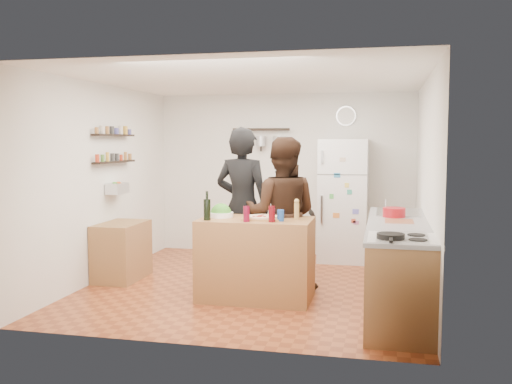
% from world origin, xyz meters
% --- Properties ---
extents(room_shell, '(4.20, 4.20, 4.20)m').
position_xyz_m(room_shell, '(0.00, 0.39, 1.25)').
color(room_shell, brown).
rests_on(room_shell, ground).
extents(prep_island, '(1.25, 0.72, 0.91)m').
position_xyz_m(prep_island, '(0.15, -0.55, 0.46)').
color(prep_island, olive).
rests_on(prep_island, floor).
extents(pizza_board, '(0.42, 0.34, 0.02)m').
position_xyz_m(pizza_board, '(0.23, -0.57, 0.92)').
color(pizza_board, olive).
rests_on(pizza_board, prep_island).
extents(pizza, '(0.34, 0.34, 0.02)m').
position_xyz_m(pizza, '(0.23, -0.57, 0.94)').
color(pizza, beige).
rests_on(pizza, pizza_board).
extents(salad_bowl, '(0.28, 0.28, 0.06)m').
position_xyz_m(salad_bowl, '(-0.27, -0.50, 0.94)').
color(salad_bowl, white).
rests_on(salad_bowl, prep_island).
extents(wine_bottle, '(0.08, 0.08, 0.23)m').
position_xyz_m(wine_bottle, '(-0.35, -0.77, 1.03)').
color(wine_bottle, black).
rests_on(wine_bottle, prep_island).
extents(wine_glass_near, '(0.07, 0.07, 0.17)m').
position_xyz_m(wine_glass_near, '(0.10, -0.79, 0.99)').
color(wine_glass_near, '#5D081E').
rests_on(wine_glass_near, prep_island).
extents(wine_glass_far, '(0.07, 0.07, 0.17)m').
position_xyz_m(wine_glass_far, '(0.37, -0.75, 1.00)').
color(wine_glass_far, '#59070E').
rests_on(wine_glass_far, prep_island).
extents(pepper_mill, '(0.06, 0.06, 0.18)m').
position_xyz_m(pepper_mill, '(0.60, -0.50, 1.00)').
color(pepper_mill, '#A28144').
rests_on(pepper_mill, prep_island).
extents(salt_canister, '(0.08, 0.08, 0.12)m').
position_xyz_m(salt_canister, '(0.45, -0.67, 0.97)').
color(salt_canister, '#1A4493').
rests_on(salt_canister, prep_island).
extents(person_left, '(0.78, 0.58, 1.94)m').
position_xyz_m(person_left, '(-0.16, 0.07, 0.97)').
color(person_left, black).
rests_on(person_left, floor).
extents(person_center, '(0.90, 0.71, 1.82)m').
position_xyz_m(person_center, '(0.36, -0.12, 0.91)').
color(person_center, black).
rests_on(person_center, floor).
extents(person_back, '(1.02, 0.78, 1.62)m').
position_xyz_m(person_back, '(0.28, 0.55, 0.81)').
color(person_back, '#2E2B29').
rests_on(person_back, floor).
extents(counter_run, '(0.63, 2.63, 0.90)m').
position_xyz_m(counter_run, '(1.70, -0.55, 0.45)').
color(counter_run, '#9E7042').
rests_on(counter_run, floor).
extents(stove_top, '(0.60, 0.62, 0.02)m').
position_xyz_m(stove_top, '(1.70, -1.50, 0.91)').
color(stove_top, white).
rests_on(stove_top, counter_run).
extents(skillet, '(0.24, 0.24, 0.05)m').
position_xyz_m(skillet, '(1.60, -1.60, 0.94)').
color(skillet, black).
rests_on(skillet, stove_top).
extents(sink, '(0.50, 0.80, 0.03)m').
position_xyz_m(sink, '(1.70, 0.30, 0.92)').
color(sink, silver).
rests_on(sink, counter_run).
extents(cutting_board, '(0.30, 0.40, 0.02)m').
position_xyz_m(cutting_board, '(1.70, -0.46, 0.91)').
color(cutting_board, brown).
rests_on(cutting_board, counter_run).
extents(red_bowl, '(0.25, 0.25, 0.10)m').
position_xyz_m(red_bowl, '(1.65, -0.13, 0.97)').
color(red_bowl, maroon).
rests_on(red_bowl, counter_run).
extents(fridge, '(0.70, 0.68, 1.80)m').
position_xyz_m(fridge, '(0.95, 1.75, 0.90)').
color(fridge, white).
rests_on(fridge, floor).
extents(wall_clock, '(0.30, 0.03, 0.30)m').
position_xyz_m(wall_clock, '(0.95, 2.08, 2.15)').
color(wall_clock, silver).
rests_on(wall_clock, back_wall).
extents(spice_shelf_lower, '(0.12, 1.00, 0.02)m').
position_xyz_m(spice_shelf_lower, '(-1.93, 0.20, 1.50)').
color(spice_shelf_lower, black).
rests_on(spice_shelf_lower, left_wall).
extents(spice_shelf_upper, '(0.12, 1.00, 0.02)m').
position_xyz_m(spice_shelf_upper, '(-1.93, 0.20, 1.85)').
color(spice_shelf_upper, black).
rests_on(spice_shelf_upper, left_wall).
extents(produce_basket, '(0.18, 0.35, 0.14)m').
position_xyz_m(produce_basket, '(-1.90, 0.20, 1.15)').
color(produce_basket, silver).
rests_on(produce_basket, left_wall).
extents(side_table, '(0.50, 0.80, 0.73)m').
position_xyz_m(side_table, '(-1.74, -0.03, 0.36)').
color(side_table, olive).
rests_on(side_table, floor).
extents(pot_rack, '(0.90, 0.04, 0.04)m').
position_xyz_m(pot_rack, '(-0.35, 2.00, 1.95)').
color(pot_rack, black).
rests_on(pot_rack, back_wall).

